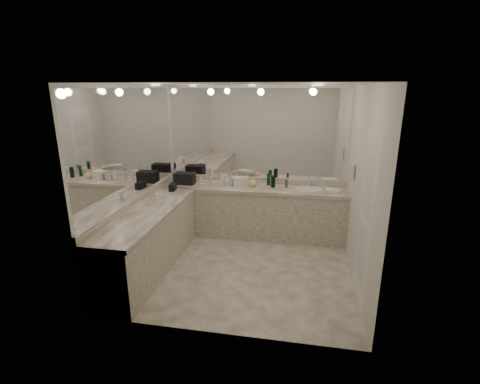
% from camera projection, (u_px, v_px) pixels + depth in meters
% --- Properties ---
extents(floor, '(3.20, 3.20, 0.00)m').
position_uv_depth(floor, '(241.00, 266.00, 5.18)').
color(floor, beige).
rests_on(floor, ground).
extents(ceiling, '(3.20, 3.20, 0.00)m').
position_uv_depth(ceiling, '(242.00, 84.00, 4.43)').
color(ceiling, white).
rests_on(ceiling, floor).
extents(wall_back, '(3.20, 0.02, 2.60)m').
position_uv_depth(wall_back, '(256.00, 161.00, 6.22)').
color(wall_back, silver).
rests_on(wall_back, floor).
extents(wall_left, '(0.02, 3.00, 2.60)m').
position_uv_depth(wall_left, '(134.00, 177.00, 5.08)').
color(wall_left, silver).
rests_on(wall_left, floor).
extents(wall_right, '(0.02, 3.00, 2.60)m').
position_uv_depth(wall_right, '(362.00, 188.00, 4.54)').
color(wall_right, silver).
rests_on(wall_right, floor).
extents(vanity_back_base, '(3.20, 0.60, 0.84)m').
position_uv_depth(vanity_back_base, '(253.00, 212.00, 6.19)').
color(vanity_back_base, beige).
rests_on(vanity_back_base, floor).
extents(vanity_back_top, '(3.20, 0.64, 0.06)m').
position_uv_depth(vanity_back_top, '(253.00, 188.00, 6.05)').
color(vanity_back_top, beige).
rests_on(vanity_back_top, vanity_back_base).
extents(vanity_left_base, '(0.60, 2.40, 0.84)m').
position_uv_depth(vanity_left_base, '(149.00, 242.00, 5.00)').
color(vanity_left_base, beige).
rests_on(vanity_left_base, floor).
extents(vanity_left_top, '(0.64, 2.42, 0.06)m').
position_uv_depth(vanity_left_top, '(147.00, 213.00, 4.87)').
color(vanity_left_top, beige).
rests_on(vanity_left_top, vanity_left_base).
extents(backsplash_back, '(3.20, 0.04, 0.10)m').
position_uv_depth(backsplash_back, '(256.00, 180.00, 6.30)').
color(backsplash_back, beige).
rests_on(backsplash_back, vanity_back_top).
extents(backsplash_left, '(0.04, 3.00, 0.10)m').
position_uv_depth(backsplash_left, '(137.00, 200.00, 5.18)').
color(backsplash_left, beige).
rests_on(backsplash_left, vanity_left_top).
extents(mirror_back, '(3.12, 0.01, 1.55)m').
position_uv_depth(mirror_back, '(256.00, 134.00, 6.07)').
color(mirror_back, white).
rests_on(mirror_back, wall_back).
extents(mirror_left, '(0.01, 2.92, 1.55)m').
position_uv_depth(mirror_left, '(132.00, 145.00, 4.94)').
color(mirror_left, white).
rests_on(mirror_left, wall_left).
extents(sink, '(0.44, 0.44, 0.03)m').
position_uv_depth(sink, '(309.00, 190.00, 5.89)').
color(sink, white).
rests_on(sink, vanity_back_top).
extents(faucet, '(0.24, 0.16, 0.14)m').
position_uv_depth(faucet, '(309.00, 182.00, 6.07)').
color(faucet, silver).
rests_on(faucet, vanity_back_top).
extents(wall_phone, '(0.06, 0.10, 0.24)m').
position_uv_depth(wall_phone, '(352.00, 172.00, 5.19)').
color(wall_phone, white).
rests_on(wall_phone, wall_right).
extents(door, '(0.02, 0.82, 2.10)m').
position_uv_depth(door, '(365.00, 219.00, 4.14)').
color(door, white).
rests_on(door, wall_right).
extents(black_toiletry_bag, '(0.35, 0.22, 0.20)m').
position_uv_depth(black_toiletry_bag, '(185.00, 178.00, 6.20)').
color(black_toiletry_bag, black).
rests_on(black_toiletry_bag, vanity_back_top).
extents(black_bag_spill, '(0.12, 0.22, 0.11)m').
position_uv_depth(black_bag_spill, '(173.00, 187.00, 5.82)').
color(black_bag_spill, black).
rests_on(black_bag_spill, vanity_left_top).
extents(cream_cosmetic_case, '(0.32, 0.27, 0.16)m').
position_uv_depth(cream_cosmetic_case, '(240.00, 181.00, 6.09)').
color(cream_cosmetic_case, beige).
rests_on(cream_cosmetic_case, vanity_back_top).
extents(hand_towel, '(0.27, 0.21, 0.04)m').
position_uv_depth(hand_towel, '(333.00, 191.00, 5.75)').
color(hand_towel, white).
rests_on(hand_towel, vanity_back_top).
extents(lotion_left, '(0.06, 0.06, 0.14)m').
position_uv_depth(lotion_left, '(157.00, 198.00, 5.19)').
color(lotion_left, white).
rests_on(lotion_left, vanity_left_top).
extents(soap_bottle_a, '(0.09, 0.09, 0.20)m').
position_uv_depth(soap_bottle_a, '(222.00, 180.00, 6.12)').
color(soap_bottle_a, white).
rests_on(soap_bottle_a, vanity_back_top).
extents(soap_bottle_b, '(0.08, 0.09, 0.17)m').
position_uv_depth(soap_bottle_b, '(228.00, 181.00, 6.10)').
color(soap_bottle_b, silver).
rests_on(soap_bottle_b, vanity_back_top).
extents(soap_bottle_c, '(0.14, 0.14, 0.18)m').
position_uv_depth(soap_bottle_c, '(253.00, 182.00, 6.04)').
color(soap_bottle_c, '#E5C287').
rests_on(soap_bottle_c, vanity_back_top).
extents(green_bottle_0, '(0.06, 0.06, 0.20)m').
position_uv_depth(green_bottle_0, '(273.00, 182.00, 5.98)').
color(green_bottle_0, '#125327').
rests_on(green_bottle_0, vanity_back_top).
extents(green_bottle_1, '(0.06, 0.06, 0.20)m').
position_uv_depth(green_bottle_1, '(269.00, 179.00, 6.12)').
color(green_bottle_1, '#125327').
rests_on(green_bottle_1, vanity_back_top).
extents(green_bottle_2, '(0.06, 0.06, 0.20)m').
position_uv_depth(green_bottle_2, '(273.00, 182.00, 5.99)').
color(green_bottle_2, '#125327').
rests_on(green_bottle_2, vanity_back_top).
extents(amenity_bottle_0, '(0.04, 0.04, 0.07)m').
position_uv_depth(amenity_bottle_0, '(250.00, 182.00, 6.19)').
color(amenity_bottle_0, '#3F3F4C').
rests_on(amenity_bottle_0, vanity_back_top).
extents(amenity_bottle_1, '(0.06, 0.06, 0.08)m').
position_uv_depth(amenity_bottle_1, '(242.00, 182.00, 6.20)').
color(amenity_bottle_1, '#3F3F4C').
rests_on(amenity_bottle_1, vanity_back_top).
extents(amenity_bottle_2, '(0.06, 0.06, 0.11)m').
position_uv_depth(amenity_bottle_2, '(234.00, 183.00, 6.07)').
color(amenity_bottle_2, '#3F3F4C').
rests_on(amenity_bottle_2, vanity_back_top).
extents(amenity_bottle_3, '(0.05, 0.05, 0.06)m').
position_uv_depth(amenity_bottle_3, '(255.00, 184.00, 6.11)').
color(amenity_bottle_3, silver).
rests_on(amenity_bottle_3, vanity_back_top).
extents(amenity_bottle_4, '(0.04, 0.04, 0.15)m').
position_uv_depth(amenity_bottle_4, '(211.00, 180.00, 6.18)').
color(amenity_bottle_4, '#E0B28C').
rests_on(amenity_bottle_4, vanity_back_top).
extents(amenity_bottle_5, '(0.04, 0.04, 0.14)m').
position_uv_depth(amenity_bottle_5, '(201.00, 181.00, 6.15)').
color(amenity_bottle_5, silver).
rests_on(amenity_bottle_5, vanity_back_top).
extents(amenity_bottle_6, '(0.04, 0.04, 0.14)m').
position_uv_depth(amenity_bottle_6, '(286.00, 183.00, 5.99)').
color(amenity_bottle_6, '#3F3F4C').
rests_on(amenity_bottle_6, vanity_back_top).
extents(amenity_bottle_7, '(0.05, 0.05, 0.10)m').
position_uv_depth(amenity_bottle_7, '(248.00, 182.00, 6.14)').
color(amenity_bottle_7, silver).
rests_on(amenity_bottle_7, vanity_back_top).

